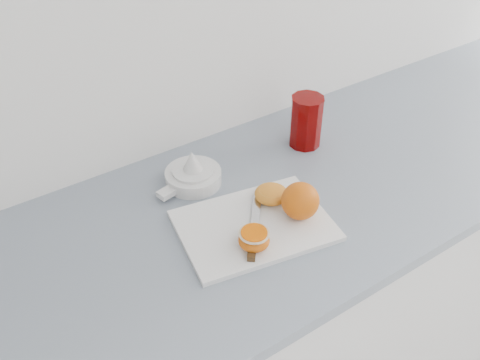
# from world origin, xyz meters

# --- Properties ---
(counter) EXTENTS (2.37, 0.64, 0.89)m
(counter) POSITION_xyz_m (-0.14, 1.70, 0.45)
(counter) COLOR white
(counter) RESTS_ON ground
(cutting_board) EXTENTS (0.35, 0.28, 0.01)m
(cutting_board) POSITION_xyz_m (-0.29, 1.64, 0.90)
(cutting_board) COLOR white
(cutting_board) RESTS_ON counter
(whole_orange) EXTENTS (0.08, 0.08, 0.08)m
(whole_orange) POSITION_xyz_m (-0.19, 1.61, 0.94)
(whole_orange) COLOR #E65B03
(whole_orange) RESTS_ON cutting_board
(half_orange) EXTENTS (0.06, 0.06, 0.04)m
(half_orange) POSITION_xyz_m (-0.33, 1.58, 0.92)
(half_orange) COLOR #E65B03
(half_orange) RESTS_ON cutting_board
(squeezed_shell) EXTENTS (0.08, 0.08, 0.03)m
(squeezed_shell) POSITION_xyz_m (-0.21, 1.68, 0.92)
(squeezed_shell) COLOR orange
(squeezed_shell) RESTS_ON cutting_board
(paring_knife) EXTENTS (0.14, 0.17, 0.01)m
(paring_knife) POSITION_xyz_m (-0.32, 1.60, 0.91)
(paring_knife) COLOR #412D17
(paring_knife) RESTS_ON cutting_board
(citrus_juicer) EXTENTS (0.17, 0.13, 0.09)m
(citrus_juicer) POSITION_xyz_m (-0.32, 1.85, 0.91)
(citrus_juicer) COLOR white
(citrus_juicer) RESTS_ON counter
(red_tumbler) EXTENTS (0.08, 0.08, 0.14)m
(red_tumbler) POSITION_xyz_m (0.01, 1.83, 0.95)
(red_tumbler) COLOR #630100
(red_tumbler) RESTS_ON counter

